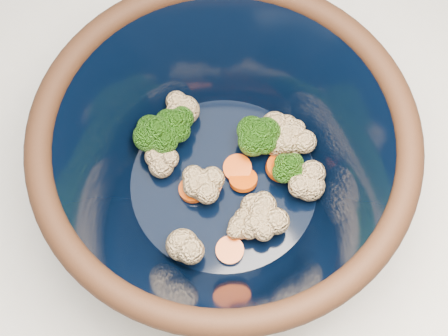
# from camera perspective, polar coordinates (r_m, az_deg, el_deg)

# --- Properties ---
(ground) EXTENTS (3.00, 3.00, 0.00)m
(ground) POSITION_cam_1_polar(r_m,az_deg,el_deg) (1.59, -2.27, -10.64)
(ground) COLOR #9E7A54
(ground) RESTS_ON ground
(counter) EXTENTS (1.20, 1.20, 0.90)m
(counter) POSITION_cam_1_polar(r_m,az_deg,el_deg) (1.16, -3.08, -5.72)
(counter) COLOR silver
(counter) RESTS_ON ground
(mixing_bowl) EXTENTS (0.46, 0.46, 0.16)m
(mixing_bowl) POSITION_cam_1_polar(r_m,az_deg,el_deg) (0.62, -0.00, 0.56)
(mixing_bowl) COLOR black
(mixing_bowl) RESTS_ON counter
(vegetable_pile) EXTENTS (0.20, 0.19, 0.06)m
(vegetable_pile) POSITION_cam_1_polar(r_m,az_deg,el_deg) (0.65, 0.40, 0.57)
(vegetable_pile) COLOR #608442
(vegetable_pile) RESTS_ON mixing_bowl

